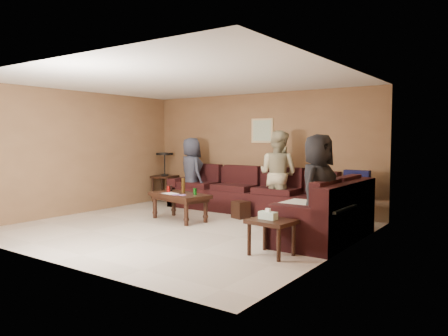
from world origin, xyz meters
name	(u,v)px	position (x,y,z in m)	size (l,w,h in m)	color
room	(183,131)	(0.00, 0.00, 1.66)	(5.60, 5.50, 2.50)	beige
sectional_sofa	(269,203)	(0.81, 1.52, 0.33)	(4.65, 2.90, 0.97)	black
coffee_table	(179,198)	(-0.55, 0.53, 0.43)	(1.32, 0.85, 0.79)	black
end_table_left	(165,176)	(-2.45, 2.18, 0.62)	(0.61, 0.61, 1.19)	black
side_table_right	(271,225)	(2.05, -0.64, 0.41)	(0.62, 0.52, 0.62)	black
waste_bin	(241,210)	(0.27, 1.38, 0.16)	(0.27, 0.27, 0.33)	black
wall_art	(262,131)	(0.10, 2.48, 1.70)	(0.52, 0.04, 0.52)	tan
person_left	(191,172)	(-1.37, 1.88, 0.78)	(0.76, 0.49, 1.55)	#2F3342
person_middle	(278,174)	(0.78, 1.92, 0.84)	(0.82, 0.64, 1.69)	#BCB38C
person_right	(318,191)	(2.36, 0.17, 0.80)	(0.78, 0.51, 1.60)	black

